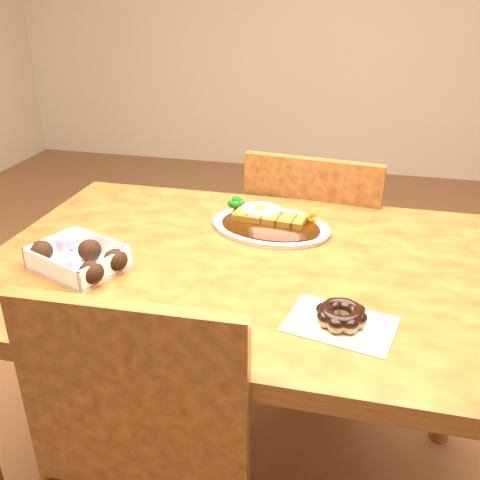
% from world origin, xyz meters
% --- Properties ---
extents(table, '(1.20, 0.80, 0.75)m').
position_xyz_m(table, '(0.00, 0.00, 0.65)').
color(table, '#4C280F').
rests_on(table, ground).
extents(chair_far, '(0.47, 0.47, 0.87)m').
position_xyz_m(chair_far, '(0.10, 0.54, 0.48)').
color(chair_far, '#4C280F').
rests_on(chair_far, ground).
extents(katsu_curry_plate, '(0.33, 0.27, 0.06)m').
position_xyz_m(katsu_curry_plate, '(0.00, 0.18, 0.77)').
color(katsu_curry_plate, white).
rests_on(katsu_curry_plate, table).
extents(donut_box, '(0.23, 0.20, 0.05)m').
position_xyz_m(donut_box, '(-0.37, -0.12, 0.78)').
color(donut_box, white).
rests_on(donut_box, table).
extents(pon_de_ring, '(0.22, 0.17, 0.04)m').
position_xyz_m(pon_de_ring, '(0.21, -0.21, 0.77)').
color(pon_de_ring, silver).
rests_on(pon_de_ring, table).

